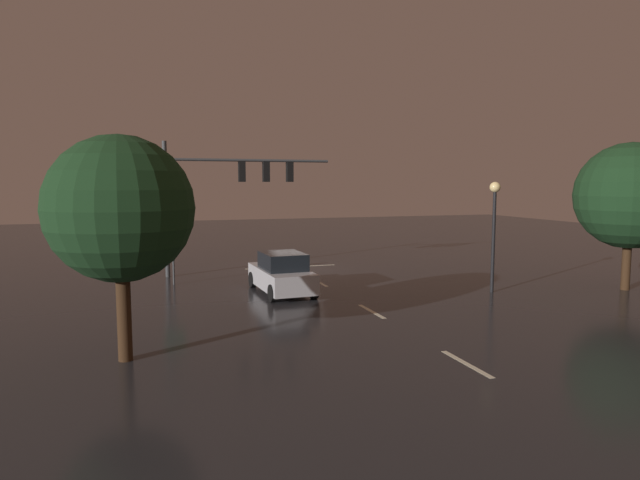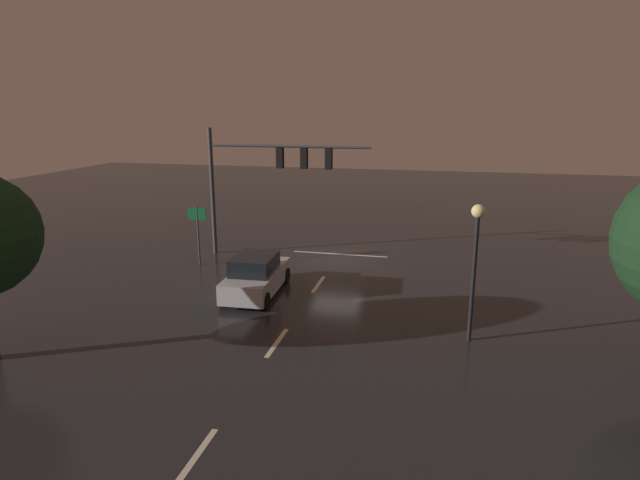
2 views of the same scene
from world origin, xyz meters
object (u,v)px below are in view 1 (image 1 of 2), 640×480
object	(u,v)px
traffic_signal_assembly	(229,183)
tree_right_near	(120,209)
route_sign	(173,238)
car_approaching	(282,274)
tree_left_near	(630,196)
street_lamp_left_kerb	(494,214)

from	to	relation	value
traffic_signal_assembly	tree_right_near	xyz separation A→B (m)	(4.71, 12.79, -0.66)
tree_right_near	route_sign	bearing A→B (deg)	-99.84
traffic_signal_assembly	car_approaching	size ratio (longest dim) A/B	1.87
tree_right_near	tree_left_near	bearing A→B (deg)	-170.62
car_approaching	route_sign	xyz separation A→B (m)	(4.14, -3.35, 1.29)
route_sign	tree_right_near	bearing A→B (deg)	80.16
route_sign	tree_left_near	xyz separation A→B (m)	(-18.23, 7.26, 1.91)
car_approaching	tree_left_near	size ratio (longest dim) A/B	0.71
traffic_signal_assembly	route_sign	size ratio (longest dim) A/B	2.86
traffic_signal_assembly	route_sign	xyz separation A→B (m)	(2.88, 2.22, -2.46)
car_approaching	street_lamp_left_kerb	bearing A→B (deg)	162.92
car_approaching	route_sign	world-z (taller)	route_sign
traffic_signal_assembly	street_lamp_left_kerb	world-z (taller)	traffic_signal_assembly
route_sign	street_lamp_left_kerb	bearing A→B (deg)	154.69
car_approaching	tree_left_near	xyz separation A→B (m)	(-14.09, 3.91, 3.21)
street_lamp_left_kerb	traffic_signal_assembly	bearing A→B (deg)	-40.17
street_lamp_left_kerb	route_sign	xyz separation A→B (m)	(12.52, -5.92, -1.16)
traffic_signal_assembly	route_sign	bearing A→B (deg)	37.60
street_lamp_left_kerb	tree_right_near	bearing A→B (deg)	17.96
route_sign	car_approaching	bearing A→B (deg)	141.06
traffic_signal_assembly	tree_left_near	distance (m)	18.05
tree_right_near	car_approaching	bearing A→B (deg)	-129.59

